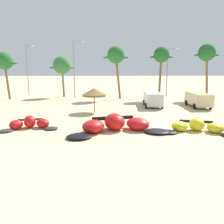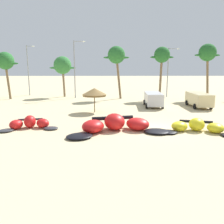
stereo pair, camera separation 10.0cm
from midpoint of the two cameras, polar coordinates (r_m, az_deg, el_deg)
name	(u,v)px [view 1 (the left image)]	position (r m, az deg, el deg)	size (l,w,h in m)	color
ground_plane	(153,128)	(20.27, 9.88, -3.81)	(260.00, 260.00, 0.00)	beige
kite_far_left	(30,124)	(20.84, -19.69, -2.73)	(4.89, 2.77, 1.07)	#333338
kite_left	(116,125)	(18.81, 0.81, -3.15)	(8.36, 4.75, 1.36)	black
kite_left_of_center	(197,127)	(19.89, 20.04, -3.40)	(6.06, 3.50, 1.04)	black
beach_umbrella_near_van	(94,92)	(26.61, -4.51, 4.89)	(2.79, 2.79, 2.80)	brown
parked_van	(198,99)	(32.42, 20.25, 3.10)	(2.29, 5.20, 1.84)	beige
parked_car_second	(153,98)	(31.23, 9.88, 3.34)	(2.46, 5.08, 1.84)	silver
palm_leftmost	(4,61)	(41.68, -24.94, 11.17)	(4.20, 2.80, 7.57)	brown
palm_left	(62,66)	(42.05, -12.24, 11.05)	(4.60, 3.07, 7.04)	#7F6647
palm_left_of_gap	(116,56)	(38.61, 0.90, 13.61)	(4.20, 2.80, 8.51)	brown
palm_center_left	(161,56)	(39.02, 11.95, 13.28)	(3.79, 2.53, 8.37)	brown
palm_center_right	(207,54)	(41.51, 22.17, 13.13)	(4.16, 2.77, 8.87)	brown
lamppost_west	(28,68)	(46.06, -19.99, 10.13)	(1.54, 0.24, 9.06)	gray
lamppost_west_center	(75,66)	(39.96, -9.16, 11.00)	(1.99, 0.24, 9.46)	gray
lamppost_east_center	(168,69)	(42.25, 13.56, 10.11)	(1.99, 0.24, 8.43)	gray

